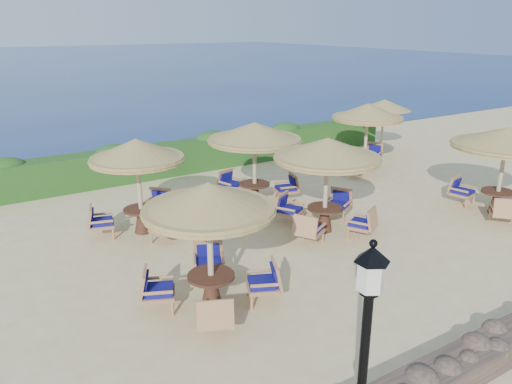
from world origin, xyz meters
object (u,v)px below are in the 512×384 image
object	(u,v)px
cafe_set_0	(209,226)
cafe_set_3	(138,169)
cafe_set_5	(367,121)
cafe_set_1	(327,167)
cafe_set_2	(505,150)
extra_parasol	(384,105)
cafe_set_4	(255,145)

from	to	relation	value
cafe_set_0	cafe_set_3	world-z (taller)	same
cafe_set_5	cafe_set_1	bearing A→B (deg)	-143.40
cafe_set_2	cafe_set_5	world-z (taller)	same
cafe_set_0	cafe_set_1	distance (m)	4.80
cafe_set_1	cafe_set_3	world-z (taller)	same
extra_parasol	cafe_set_3	size ratio (longest dim) A/B	0.89
extra_parasol	cafe_set_0	bearing A→B (deg)	-149.11
cafe_set_0	cafe_set_4	bearing A→B (deg)	49.90
cafe_set_2	cafe_set_1	bearing A→B (deg)	162.43
extra_parasol	cafe_set_0	xyz separation A→B (m)	(-12.15, -7.27, -0.40)
extra_parasol	cafe_set_0	world-z (taller)	cafe_set_0
cafe_set_5	cafe_set_2	bearing A→B (deg)	-87.91
cafe_set_0	cafe_set_3	xyz separation A→B (m)	(0.11, 4.40, 0.07)
cafe_set_1	cafe_set_3	size ratio (longest dim) A/B	1.07
cafe_set_5	extra_parasol	bearing A→B (deg)	32.54
extra_parasol	cafe_set_5	bearing A→B (deg)	-147.46
cafe_set_3	cafe_set_5	size ratio (longest dim) A/B	0.97
cafe_set_4	extra_parasol	bearing A→B (deg)	17.45
cafe_set_2	cafe_set_4	size ratio (longest dim) A/B	1.07
extra_parasol	cafe_set_3	bearing A→B (deg)	-166.61
extra_parasol	cafe_set_2	world-z (taller)	cafe_set_2
extra_parasol	cafe_set_0	distance (m)	14.16
cafe_set_4	cafe_set_2	bearing A→B (deg)	-38.05
extra_parasol	cafe_set_5	world-z (taller)	cafe_set_5
cafe_set_3	cafe_set_4	world-z (taller)	same
cafe_set_4	cafe_set_5	distance (m)	5.71
cafe_set_0	cafe_set_2	distance (m)	9.79
cafe_set_1	cafe_set_5	distance (m)	6.40
cafe_set_1	cafe_set_2	size ratio (longest dim) A/B	0.93
cafe_set_1	cafe_set_3	xyz separation A→B (m)	(-4.33, 2.59, -0.01)
cafe_set_1	extra_parasol	bearing A→B (deg)	35.29
cafe_set_3	cafe_set_4	size ratio (longest dim) A/B	0.93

